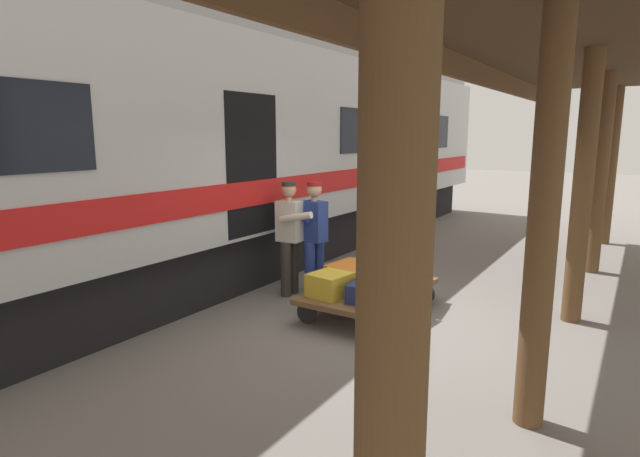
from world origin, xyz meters
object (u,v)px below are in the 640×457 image
at_px(luggage_cart, 369,291).
at_px(porter_by_door, 290,234).
at_px(suitcase_navy_fabric, 370,293).
at_px(suitcase_slate_roller, 389,282).
at_px(train_car, 179,155).
at_px(suitcase_cream_canvas, 405,274).
at_px(suitcase_olive_duffel, 369,267).
at_px(suitcase_yellow_case, 331,284).
at_px(porter_in_overalls, 313,234).
at_px(suitcase_orange_carryall, 352,274).

xyz_separation_m(luggage_cart, porter_by_door, (1.37, -0.09, 0.63)).
bearing_deg(porter_by_door, luggage_cart, 176.08).
height_order(suitcase_navy_fabric, suitcase_slate_roller, suitcase_slate_roller).
height_order(suitcase_navy_fabric, porter_by_door, porter_by_door).
bearing_deg(train_car, suitcase_cream_canvas, -167.07).
distance_m(luggage_cart, suitcase_olive_duffel, 0.63).
distance_m(suitcase_navy_fabric, suitcase_olive_duffel, 1.21).
distance_m(luggage_cart, suitcase_navy_fabric, 0.63).
bearing_deg(suitcase_olive_duffel, porter_by_door, 22.05).
height_order(suitcase_cream_canvas, porter_by_door, porter_by_door).
height_order(suitcase_yellow_case, suitcase_slate_roller, suitcase_yellow_case).
bearing_deg(train_car, suitcase_olive_duffel, -164.76).
bearing_deg(luggage_cart, porter_in_overalls, -15.40).
distance_m(suitcase_yellow_case, suitcase_slate_roller, 0.77).
distance_m(luggage_cart, suitcase_cream_canvas, 0.62).
xyz_separation_m(train_car, suitcase_navy_fabric, (-3.53, 0.26, -1.59)).
bearing_deg(suitcase_slate_roller, suitcase_navy_fabric, 90.00).
bearing_deg(porter_in_overalls, suitcase_yellow_case, 134.40).
distance_m(suitcase_yellow_case, suitcase_olive_duffel, 1.07).
bearing_deg(train_car, suitcase_orange_carryall, -174.72).
bearing_deg(porter_by_door, suitcase_yellow_case, 150.00).
relative_size(suitcase_yellow_case, suitcase_slate_roller, 0.96).
relative_size(suitcase_cream_canvas, porter_by_door, 0.33).
xyz_separation_m(suitcase_olive_duffel, suitcase_slate_roller, (-0.56, 0.54, -0.00)).
height_order(suitcase_olive_duffel, suitcase_cream_canvas, suitcase_olive_duffel).
relative_size(suitcase_navy_fabric, suitcase_slate_roller, 0.86).
distance_m(train_car, suitcase_slate_roller, 3.88).
distance_m(luggage_cart, suitcase_slate_roller, 0.33).
height_order(suitcase_yellow_case, porter_in_overalls, porter_in_overalls).
relative_size(train_car, suitcase_yellow_case, 38.17).
bearing_deg(luggage_cart, porter_by_door, -3.92).
distance_m(suitcase_olive_duffel, porter_by_door, 1.26).
distance_m(suitcase_orange_carryall, porter_in_overalls, 0.97).
xyz_separation_m(suitcase_yellow_case, suitcase_slate_roller, (-0.56, -0.54, -0.02)).
height_order(suitcase_yellow_case, porter_by_door, porter_by_door).
bearing_deg(suitcase_orange_carryall, porter_in_overalls, -20.25).
bearing_deg(train_car, suitcase_slate_roller, -175.55).
bearing_deg(train_car, luggage_cart, -175.17).
bearing_deg(suitcase_olive_duffel, suitcase_slate_roller, 136.12).
xyz_separation_m(suitcase_orange_carryall, suitcase_cream_canvas, (-0.56, -0.54, -0.04)).
bearing_deg(suitcase_navy_fabric, porter_by_door, -20.91).
height_order(suitcase_orange_carryall, suitcase_cream_canvas, suitcase_orange_carryall).
bearing_deg(suitcase_slate_roller, suitcase_olive_duffel, -43.88).
bearing_deg(suitcase_cream_canvas, suitcase_navy_fabric, 90.00).
height_order(luggage_cart, porter_by_door, porter_by_door).
relative_size(luggage_cart, suitcase_yellow_case, 3.59).
bearing_deg(luggage_cart, suitcase_slate_roller, -180.00).
xyz_separation_m(suitcase_yellow_case, porter_by_door, (1.09, -0.63, 0.43)).
xyz_separation_m(suitcase_cream_canvas, porter_by_door, (1.65, 0.44, 0.47)).
relative_size(suitcase_olive_duffel, suitcase_slate_roller, 0.88).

